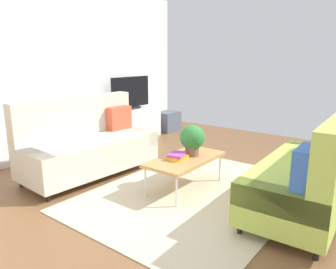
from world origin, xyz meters
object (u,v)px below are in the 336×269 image
Objects in this scene: couch_beige at (88,144)px; coffee_table at (185,160)px; tv at (131,93)px; couch_green at (310,174)px; table_book_0 at (177,158)px; vase_0 at (107,107)px; potted_plant at (192,139)px; bottle_0 at (117,107)px; tv_console at (131,124)px; storage_trunk at (168,121)px.

couch_beige is 1.47m from coffee_table.
couch_beige is 1.77× the size of coffee_table.
tv reaches higher than couch_beige.
couch_green is 8.04× the size of table_book_0.
couch_green is at bearing -74.73° from table_book_0.
coffee_table is (-0.29, 1.42, -0.05)m from couch_green.
vase_0 is at bearing 79.54° from couch_green.
potted_plant is 2.47m from bottle_0.
vase_0 is (-0.58, 0.05, 0.41)m from tv_console.
tv reaches higher than tv_console.
table_book_0 is at bearing -112.29° from vase_0.
tv is (1.43, 2.31, 0.56)m from coffee_table.
vase_0 reaches higher than potted_plant.
coffee_table is 0.79× the size of tv_console.
storage_trunk is 2.75× the size of vase_0.
tv_console is 7.41× the size of vase_0.
bottle_0 is at bearing 69.08° from potted_plant.
vase_0 is at bearing 173.12° from tv.
bottle_0 is at bearing 66.04° from coffee_table.
storage_trunk is 3.30m from potted_plant.
table_book_0 is (-0.25, 0.05, -0.21)m from potted_plant.
tv_console is at bearing -4.93° from vase_0.
bottle_0 is (0.17, -0.09, -0.01)m from vase_0.
potted_plant is (-1.29, -2.34, 0.32)m from tv_console.
tv is (1.81, 0.89, 0.51)m from couch_beige.
table_book_0 is at bearing 104.33° from couch_beige.
potted_plant is (0.14, -0.01, 0.25)m from coffee_table.
bottle_0 is at bearing 76.80° from couch_green.
table_book_0 is at bearing -116.65° from bottle_0.
tv reaches higher than storage_trunk.
storage_trunk is 2.17× the size of table_book_0.
couch_beige is at bearing -141.99° from vase_0.
table_book_0 is at bearing 103.18° from couch_green.
vase_0 is (0.71, 2.39, 0.09)m from potted_plant.
vase_0 is at bearing 152.10° from bottle_0.
couch_beige is 12.06× the size of bottle_0.
bottle_0 reaches higher than table_book_0.
couch_green reaches higher than vase_0.
coffee_table is 5.83× the size of vase_0.
tv_console is 0.63m from tv.
table_book_0 is 2.53m from bottle_0.
table_book_0 is 1.49× the size of bottle_0.
couch_beige is 4.87× the size of potted_plant.
couch_beige is 3.03m from storage_trunk.
tv is at bearing 55.86° from table_book_0.
couch_green is 3.79m from bottle_0.
storage_trunk is at bearing -2.28° from bottle_0.
coffee_table is at bearing -121.49° from tv_console.
couch_green reaches higher than tv_console.
coffee_table is 2.76× the size of potted_plant.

